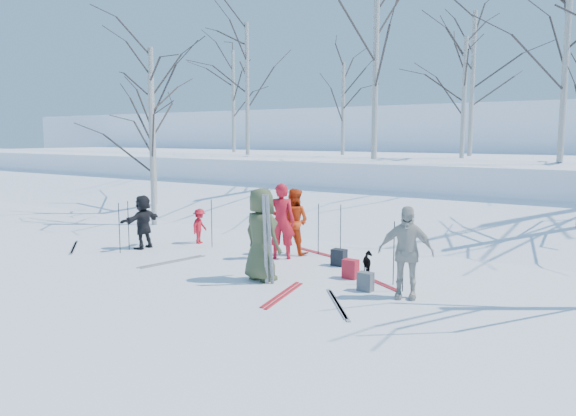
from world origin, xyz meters
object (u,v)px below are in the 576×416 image
Objects in this scene: skier_redor_behind at (294,221)px; backpack_dark at (339,257)px; skier_red_seated at (200,226)px; dog at (369,263)px; backpack_red at (350,269)px; backpack_grey at (366,282)px; skier_cream_east at (406,252)px; skier_olive_center at (261,235)px; skier_grey_west at (143,222)px; skier_red_north at (281,221)px.

backpack_dark is (1.65, -0.51, -0.67)m from skier_redor_behind.
dog is (5.64, -0.45, -0.26)m from skier_red_seated.
backpack_grey is (0.72, -0.71, -0.02)m from backpack_red.
skier_redor_behind is 0.97× the size of skier_cream_east.
skier_olive_center is at bearing -133.28° from skier_red_seated.
skier_cream_east reaches higher than skier_redor_behind.
skier_grey_west reaches higher than dog.
skier_red_north reaches higher than dog.
skier_red_seated is 2.65× the size of backpack_grey.
skier_cream_east is at bearing -117.61° from skier_red_seated.
skier_olive_center is 4.86m from skier_grey_west.
skier_olive_center reaches higher than skier_red_seated.
skier_red_seated is 7.32m from skier_cream_east.
skier_olive_center reaches higher than dog.
skier_olive_center reaches higher than skier_grey_west.
skier_red_seated reaches higher than dog.
dog is at bearing -119.10° from skier_olive_center.
skier_grey_west is at bearing -29.55° from dog.
skier_red_seated is 1.76× the size of dog.
backpack_red is at bearing 135.61° from backpack_grey.
skier_redor_behind is 4.12× the size of backpack_red.
skier_red_seated is 1.63m from skier_grey_west.
skier_redor_behind is at bearing -97.05° from skier_red_seated.
backpack_red is at bearing 147.84° from skier_redor_behind.
skier_grey_west is at bearing 176.89° from backpack_grey.
skier_olive_center is 1.34× the size of skier_grey_west.
skier_red_seated is 5.66m from dog.
skier_red_seated reaches higher than backpack_grey.
backpack_grey is at bearing -155.16° from skier_olive_center.
skier_redor_behind is 3.10m from skier_red_seated.
dog is 0.96m from backpack_dark.
skier_redor_behind reaches higher than dog.
backpack_dark is (-2.37, 1.63, -0.69)m from skier_cream_east.
skier_red_north reaches higher than backpack_dark.
skier_olive_center is at bearing 74.53° from skier_grey_west.
skier_olive_center reaches higher than backpack_red.
skier_red_north is 3.33× the size of dog.
skier_redor_behind is at bearing 131.18° from skier_cream_east.
backpack_red is (-1.56, 0.71, -0.68)m from skier_cream_east.
skier_cream_east is (7.08, -1.81, 0.39)m from skier_red_seated.
backpack_dark is at bearing 160.76° from skier_redor_behind.
skier_red_north reaches higher than backpack_grey.
skier_olive_center is 1.12× the size of skier_cream_east.
skier_red_seated reaches higher than backpack_dark.
skier_redor_behind is 3.89m from backpack_grey.
backpack_red is (2.40, -0.78, -0.75)m from skier_red_north.
skier_olive_center is 2.42m from backpack_grey.
dog is at bearing 114.04° from backpack_grey.
backpack_grey is (0.60, -1.36, -0.05)m from dog.
skier_olive_center is at bearing 168.66° from skier_cream_east.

